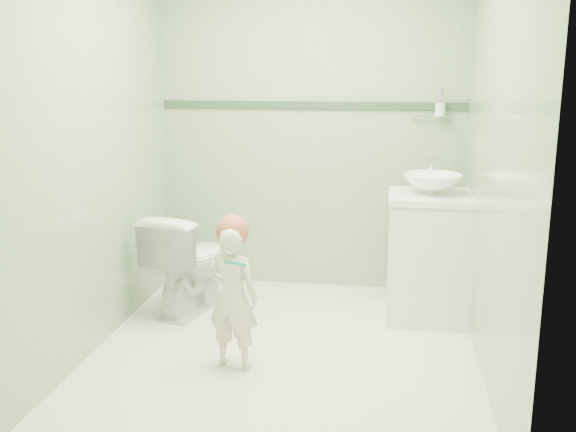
# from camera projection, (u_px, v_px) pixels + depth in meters

# --- Properties ---
(ground) EXTENTS (2.50, 2.50, 0.00)m
(ground) POSITION_uv_depth(u_px,v_px,m) (284.00, 353.00, 3.80)
(ground) COLOR silver
(ground) RESTS_ON ground
(room_shell) EXTENTS (2.50, 2.54, 2.40)m
(room_shell) POSITION_uv_depth(u_px,v_px,m) (284.00, 146.00, 3.53)
(room_shell) COLOR #7FA978
(room_shell) RESTS_ON ground
(trim_stripe) EXTENTS (2.20, 0.02, 0.05)m
(trim_stripe) POSITION_uv_depth(u_px,v_px,m) (311.00, 105.00, 4.69)
(trim_stripe) COLOR #2B472D
(trim_stripe) RESTS_ON room_shell
(vanity) EXTENTS (0.52, 0.50, 0.80)m
(vanity) POSITION_uv_depth(u_px,v_px,m) (428.00, 259.00, 4.25)
(vanity) COLOR silver
(vanity) RESTS_ON ground
(counter) EXTENTS (0.54, 0.52, 0.04)m
(counter) POSITION_uv_depth(u_px,v_px,m) (432.00, 197.00, 4.16)
(counter) COLOR white
(counter) RESTS_ON vanity
(basin) EXTENTS (0.37, 0.37, 0.13)m
(basin) POSITION_uv_depth(u_px,v_px,m) (432.00, 184.00, 4.14)
(basin) COLOR white
(basin) RESTS_ON counter
(faucet) EXTENTS (0.03, 0.13, 0.18)m
(faucet) POSITION_uv_depth(u_px,v_px,m) (431.00, 167.00, 4.30)
(faucet) COLOR silver
(faucet) RESTS_ON counter
(cup_holder) EXTENTS (0.26, 0.07, 0.21)m
(cup_holder) POSITION_uv_depth(u_px,v_px,m) (439.00, 110.00, 4.50)
(cup_holder) COLOR silver
(cup_holder) RESTS_ON room_shell
(toilet) EXTENTS (0.53, 0.75, 0.69)m
(toilet) POSITION_uv_depth(u_px,v_px,m) (189.00, 261.00, 4.39)
(toilet) COLOR white
(toilet) RESTS_ON ground
(toddler) EXTENTS (0.32, 0.24, 0.80)m
(toddler) POSITION_uv_depth(u_px,v_px,m) (233.00, 298.00, 3.54)
(toddler) COLOR beige
(toddler) RESTS_ON ground
(hair_cap) EXTENTS (0.18, 0.18, 0.18)m
(hair_cap) POSITION_uv_depth(u_px,v_px,m) (232.00, 231.00, 3.48)
(hair_cap) COLOR #A35137
(hair_cap) RESTS_ON toddler
(teal_toothbrush) EXTENTS (0.11, 0.14, 0.08)m
(teal_toothbrush) POSITION_uv_depth(u_px,v_px,m) (235.00, 262.00, 3.35)
(teal_toothbrush) COLOR #118564
(teal_toothbrush) RESTS_ON toddler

